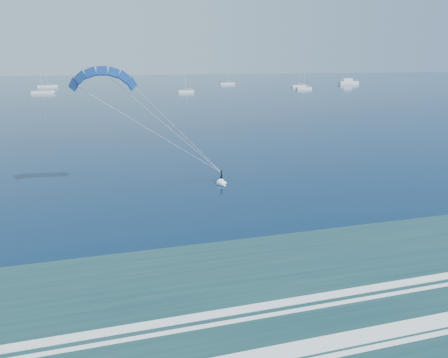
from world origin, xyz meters
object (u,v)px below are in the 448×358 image
sailboat_1 (43,92)px  sailboat_2 (48,86)px  sailboat_4 (227,84)px  kitesurfer_rig (163,124)px  sailboat_5 (299,86)px  sailboat_3 (186,91)px  sailboat_6 (304,88)px  motor_yacht (348,82)px

sailboat_1 → sailboat_2: 47.38m
sailboat_1 → sailboat_4: sailboat_1 is taller
kitesurfer_rig → sailboat_4: (65.30, 205.52, -7.03)m
sailboat_2 → sailboat_5: 143.01m
sailboat_3 → sailboat_6: bearing=5.8°
kitesurfer_rig → sailboat_2: size_ratio=1.34×
kitesurfer_rig → sailboat_6: bearing=58.8°
kitesurfer_rig → sailboat_4: size_ratio=1.47×
sailboat_3 → sailboat_4: (37.29, 60.19, 0.01)m
sailboat_1 → sailboat_4: (101.58, 47.25, -0.00)m
motor_yacht → sailboat_1: bearing=-170.1°
sailboat_3 → sailboat_4: 70.81m
motor_yacht → sailboat_3: sailboat_3 is taller
sailboat_3 → sailboat_1: bearing=168.6°
sailboat_2 → sailboat_6: bearing=-22.0°
sailboat_6 → sailboat_2: bearing=158.0°
kitesurfer_rig → sailboat_3: (28.00, 145.33, -7.05)m
sailboat_1 → sailboat_5: bearing=5.5°
kitesurfer_rig → sailboat_2: bearing=101.2°
sailboat_2 → sailboat_4: 105.92m
sailboat_1 → sailboat_3: bearing=-11.4°
sailboat_3 → sailboat_4: bearing=58.2°
sailboat_1 → motor_yacht: bearing=9.9°
sailboat_5 → sailboat_6: (-6.22, -19.36, -0.00)m
sailboat_1 → sailboat_6: (128.28, -6.47, -0.01)m
motor_yacht → sailboat_1: sailboat_1 is taller
sailboat_2 → sailboat_3: sailboat_2 is taller
kitesurfer_rig → sailboat_1: size_ratio=1.41×
sailboat_3 → kitesurfer_rig: bearing=-100.9°
sailboat_1 → sailboat_6: bearing=-2.9°
kitesurfer_rig → sailboat_1: kitesurfer_rig is taller
sailboat_6 → sailboat_5: bearing=72.2°
sailboat_1 → sailboat_6: size_ratio=1.16×
sailboat_1 → sailboat_4: 112.03m
kitesurfer_rig → sailboat_1: bearing=102.9°
sailboat_2 → sailboat_6: sailboat_2 is taller
motor_yacht → sailboat_2: (-182.24, 16.18, -0.75)m
sailboat_4 → sailboat_5: (32.92, -34.35, -0.01)m
kitesurfer_rig → sailboat_1: (-36.28, 158.28, -7.03)m
sailboat_3 → sailboat_2: bearing=138.8°
sailboat_5 → sailboat_6: 20.34m
sailboat_4 → sailboat_6: sailboat_4 is taller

